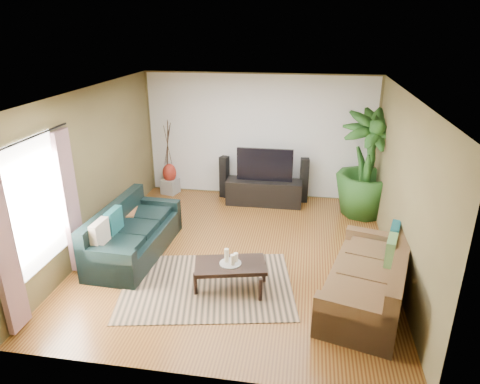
% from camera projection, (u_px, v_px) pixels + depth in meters
% --- Properties ---
extents(floor, '(5.50, 5.50, 0.00)m').
position_uv_depth(floor, '(238.00, 253.00, 7.28)').
color(floor, brown).
rests_on(floor, ground).
extents(ceiling, '(5.50, 5.50, 0.00)m').
position_uv_depth(ceiling, '(238.00, 93.00, 6.29)').
color(ceiling, white).
rests_on(ceiling, ground).
extents(wall_back, '(5.00, 0.00, 5.00)m').
position_uv_depth(wall_back, '(259.00, 137.00, 9.31)').
color(wall_back, brown).
rests_on(wall_back, ground).
extents(wall_front, '(5.00, 0.00, 5.00)m').
position_uv_depth(wall_front, '(193.00, 272.00, 4.26)').
color(wall_front, brown).
rests_on(wall_front, ground).
extents(wall_left, '(0.00, 5.50, 5.50)m').
position_uv_depth(wall_left, '(91.00, 171.00, 7.16)').
color(wall_left, brown).
rests_on(wall_left, ground).
extents(wall_right, '(0.00, 5.50, 5.50)m').
position_uv_depth(wall_right, '(402.00, 188.00, 6.41)').
color(wall_right, brown).
rests_on(wall_right, ground).
extents(backwall_panel, '(4.90, 0.00, 4.90)m').
position_uv_depth(backwall_panel, '(259.00, 137.00, 9.30)').
color(backwall_panel, white).
rests_on(backwall_panel, ground).
extents(window_pane, '(0.00, 1.80, 1.80)m').
position_uv_depth(window_pane, '(34.00, 206.00, 5.67)').
color(window_pane, white).
rests_on(window_pane, ground).
extents(curtain_near, '(0.08, 0.35, 2.20)m').
position_uv_depth(curtain_near, '(4.00, 250.00, 5.06)').
color(curtain_near, gray).
rests_on(curtain_near, ground).
extents(curtain_far, '(0.08, 0.35, 2.20)m').
position_uv_depth(curtain_far, '(70.00, 202.00, 6.44)').
color(curtain_far, gray).
rests_on(curtain_far, ground).
extents(curtain_rod, '(0.03, 1.90, 0.03)m').
position_uv_depth(curtain_rod, '(25.00, 140.00, 5.33)').
color(curtain_rod, black).
rests_on(curtain_rod, ground).
extents(sofa_left, '(1.00, 2.14, 0.85)m').
position_uv_depth(sofa_left, '(135.00, 231.00, 7.14)').
color(sofa_left, black).
rests_on(sofa_left, floor).
extents(sofa_right, '(1.50, 2.34, 0.85)m').
position_uv_depth(sofa_right, '(367.00, 274.00, 5.91)').
color(sofa_right, brown).
rests_on(sofa_right, floor).
extents(area_rug, '(2.80, 2.22, 0.01)m').
position_uv_depth(area_rug, '(207.00, 285.00, 6.39)').
color(area_rug, '#9D7C5C').
rests_on(area_rug, floor).
extents(coffee_table, '(1.12, 0.78, 0.42)m').
position_uv_depth(coffee_table, '(230.00, 276.00, 6.26)').
color(coffee_table, black).
rests_on(coffee_table, floor).
extents(candle_tray, '(0.32, 0.32, 0.01)m').
position_uv_depth(candle_tray, '(230.00, 263.00, 6.18)').
color(candle_tray, gray).
rests_on(candle_tray, coffee_table).
extents(candle_tall, '(0.06, 0.06, 0.20)m').
position_uv_depth(candle_tall, '(227.00, 255.00, 6.18)').
color(candle_tall, white).
rests_on(candle_tall, candle_tray).
extents(candle_mid, '(0.06, 0.06, 0.16)m').
position_uv_depth(candle_mid, '(233.00, 260.00, 6.10)').
color(candle_mid, beige).
rests_on(candle_mid, candle_tray).
extents(candle_short, '(0.06, 0.06, 0.13)m').
position_uv_depth(candle_short, '(236.00, 257.00, 6.20)').
color(candle_short, white).
rests_on(candle_short, candle_tray).
extents(tv_stand, '(1.61, 0.50, 0.54)m').
position_uv_depth(tv_stand, '(264.00, 192.00, 9.18)').
color(tv_stand, black).
rests_on(tv_stand, floor).
extents(television, '(1.18, 0.06, 0.70)m').
position_uv_depth(television, '(265.00, 165.00, 8.97)').
color(television, black).
rests_on(television, tv_stand).
extents(speaker_left, '(0.22, 0.23, 0.94)m').
position_uv_depth(speaker_left, '(224.00, 177.00, 9.51)').
color(speaker_left, black).
rests_on(speaker_left, floor).
extents(speaker_right, '(0.20, 0.21, 0.97)m').
position_uv_depth(speaker_right, '(304.00, 180.00, 9.24)').
color(speaker_right, black).
rests_on(speaker_right, floor).
extents(potted_plant, '(1.36, 1.36, 2.12)m').
position_uv_depth(potted_plant, '(367.00, 165.00, 8.41)').
color(potted_plant, '#204C19').
rests_on(potted_plant, floor).
extents(plant_pot, '(0.39, 0.39, 0.30)m').
position_uv_depth(plant_pot, '(363.00, 207.00, 8.74)').
color(plant_pot, black).
rests_on(plant_pot, floor).
extents(pedestal, '(0.41, 0.41, 0.34)m').
position_uv_depth(pedestal, '(170.00, 186.00, 9.81)').
color(pedestal, gray).
rests_on(pedestal, floor).
extents(vase, '(0.31, 0.31, 0.43)m').
position_uv_depth(vase, '(169.00, 173.00, 9.69)').
color(vase, maroon).
rests_on(vase, pedestal).
extents(side_table, '(0.61, 0.61, 0.54)m').
position_uv_depth(side_table, '(123.00, 224.00, 7.71)').
color(side_table, '#915B2F').
rests_on(side_table, floor).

